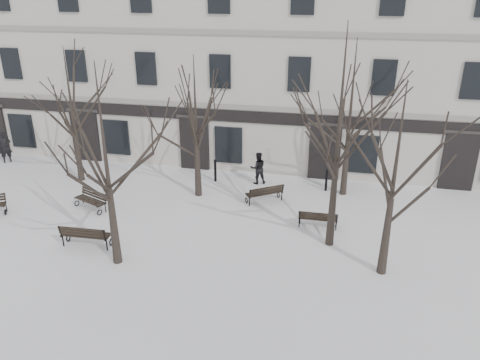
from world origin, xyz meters
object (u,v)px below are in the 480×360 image
(tree_1, at_px, (104,145))
(bench_4, at_px, (265,193))
(bench_3, at_px, (91,199))
(bench_2, at_px, (318,218))
(tree_2, at_px, (340,114))
(bench_1, at_px, (85,235))
(tree_3, at_px, (397,160))

(tree_1, height_order, bench_4, tree_1)
(tree_1, relative_size, bench_3, 4.13)
(bench_2, bearing_deg, bench_3, 1.10)
(tree_2, height_order, bench_1, tree_2)
(tree_3, relative_size, bench_4, 3.84)
(tree_2, distance_m, tree_3, 2.67)
(bench_4, bearing_deg, tree_3, 101.68)
(tree_1, xyz_separation_m, bench_2, (7.07, 4.20, -4.13))
(tree_2, distance_m, bench_4, 6.55)
(tree_3, height_order, bench_2, tree_3)
(tree_3, xyz_separation_m, bench_1, (-11.16, -0.60, -3.76))
(tree_3, bearing_deg, tree_2, 139.48)
(tree_2, height_order, bench_3, tree_2)
(bench_2, bearing_deg, tree_1, 29.91)
(tree_2, height_order, bench_2, tree_2)
(bench_1, height_order, bench_3, bench_1)
(tree_2, height_order, bench_4, tree_2)
(tree_2, relative_size, tree_3, 1.23)
(bench_1, distance_m, bench_3, 3.44)
(tree_1, height_order, tree_2, tree_2)
(tree_3, bearing_deg, bench_4, 135.99)
(tree_3, xyz_separation_m, bench_2, (-2.43, 2.86, -3.84))
(tree_2, bearing_deg, bench_1, -166.58)
(tree_2, bearing_deg, tree_1, -158.76)
(tree_3, bearing_deg, bench_3, 168.71)
(bench_2, bearing_deg, tree_2, 112.75)
(tree_3, distance_m, bench_2, 5.37)
(tree_1, distance_m, tree_2, 8.19)
(bench_4, bearing_deg, tree_1, 19.70)
(bench_1, bearing_deg, tree_1, 153.74)
(bench_1, relative_size, bench_2, 1.20)
(tree_1, xyz_separation_m, bench_4, (4.49, 6.18, -4.09))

